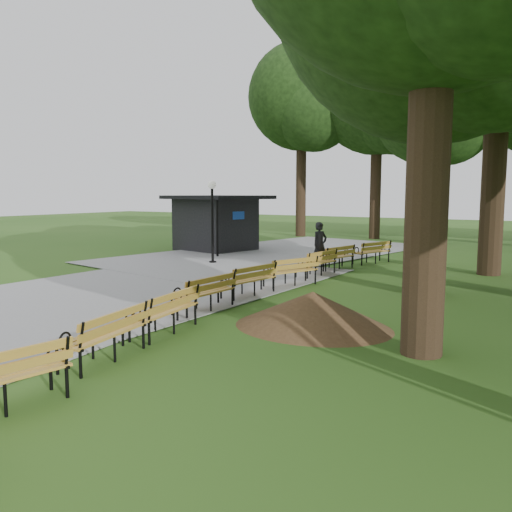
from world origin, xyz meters
The scene contains 15 objects.
ground centered at (0.00, 0.00, 0.00)m, with size 100.00×100.00×0.00m, color #285017.
path centered at (-4.00, 3.00, 0.03)m, with size 12.00×38.00×0.06m, color gray.
person centered at (-1.15, 10.96, 0.84)m, with size 0.61×0.40×1.68m, color black.
kiosk centered at (-7.89, 13.71, 1.31)m, with size 4.17×3.63×2.61m, color black, non-canonical shape.
lamp_post centered at (-5.15, 9.77, 2.30)m, with size 0.32×0.32×3.21m.
dirt_mound centered at (2.38, 3.00, 0.37)m, with size 2.78×2.78×0.74m, color #47301C.
bench_2 centered at (0.40, -0.80, 0.44)m, with size 1.90×0.64×0.88m, color #B8822A, non-canonical shape.
bench_3 centered at (0.09, 1.05, 0.44)m, with size 1.90×0.64×0.88m, color #B8822A, non-canonical shape.
bench_4 centered at (-0.41, 2.96, 0.44)m, with size 1.90×0.64×0.88m, color #B8822A, non-canonical shape.
bench_5 centered at (-0.49, 5.03, 0.44)m, with size 1.90×0.64×0.88m, color #B8822A, non-canonical shape.
bench_6 centered at (-0.28, 7.01, 0.44)m, with size 1.90×0.64×0.88m, color #B8822A, non-canonical shape.
bench_7 centered at (-0.42, 9.07, 0.44)m, with size 1.90×0.64×0.88m, color #B8822A, non-canonical shape.
bench_8 centered at (-0.52, 10.83, 0.44)m, with size 1.90×0.64×0.88m, color #B8822A, non-canonical shape.
bench_9 centered at (0.03, 13.17, 0.44)m, with size 1.90×0.64×0.88m, color #B8822A, non-canonical shape.
lawn_tree_4 centered at (4.40, 12.44, 7.65)m, with size 6.15×6.15×10.80m.
Camera 1 is at (6.98, -6.67, 2.76)m, focal length 37.13 mm.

